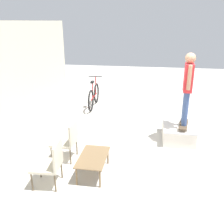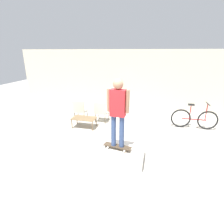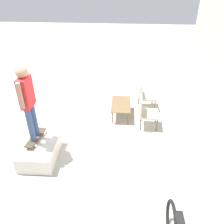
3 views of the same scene
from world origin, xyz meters
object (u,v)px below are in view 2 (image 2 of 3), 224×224
skateboard_on_ramp (117,146)px  patio_chair_right (101,111)px  bicycle (194,119)px  person_skater (118,108)px  patio_chair_left (80,109)px  skate_ramp_box (123,154)px  coffee_table (84,119)px

skateboard_on_ramp → patio_chair_right: size_ratio=0.86×
skateboard_on_ramp → bicycle: bearing=59.6°
skateboard_on_ramp → bicycle: bicycle is taller
patio_chair_right → person_skater: bearing=117.8°
patio_chair_left → patio_chair_right: bearing=175.2°
patio_chair_left → skate_ramp_box: bearing=128.7°
patio_chair_left → bicycle: size_ratio=0.52×
patio_chair_right → bicycle: (3.74, 0.28, -0.10)m
skate_ramp_box → coffee_table: bearing=136.2°
skate_ramp_box → coffee_table: (-1.94, 1.86, 0.15)m
skateboard_on_ramp → patio_chair_right: 2.96m
coffee_table → patio_chair_right: size_ratio=1.05×
skateboard_on_ramp → patio_chair_left: patio_chair_left is taller
patio_chair_left → bicycle: 4.72m
skateboard_on_ramp → patio_chair_left: (-2.28, 2.65, 0.00)m
skateboard_on_ramp → patio_chair_right: (-1.31, 2.65, 0.00)m
patio_chair_right → bicycle: bearing=-174.2°
patio_chair_left → bicycle: (4.71, 0.28, -0.10)m
skate_ramp_box → bicycle: bicycle is taller
skateboard_on_ramp → person_skater: person_skater is taller
person_skater → coffee_table: bearing=135.8°
patio_chair_right → patio_chair_left: bearing=1.5°
patio_chair_left → person_skater: bearing=125.9°
skate_ramp_box → patio_chair_right: 2.95m
person_skater → skateboard_on_ramp: bearing=-86.8°
person_skater → bicycle: (2.42, 2.94, -1.17)m
skate_ramp_box → skateboard_on_ramp: 0.34m
skate_ramp_box → coffee_table: 2.69m
skateboard_on_ramp → coffee_table: (-1.80, 1.96, -0.14)m
skate_ramp_box → person_skater: (-0.14, -0.10, 1.36)m
person_skater → coffee_table: 2.92m
skateboard_on_ramp → coffee_table: 2.66m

